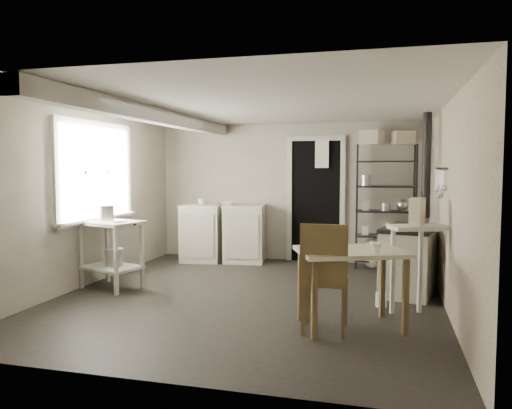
% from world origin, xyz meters
% --- Properties ---
extents(floor, '(5.00, 5.00, 0.00)m').
position_xyz_m(floor, '(0.00, 0.00, 0.00)').
color(floor, black).
rests_on(floor, ground).
extents(ceiling, '(5.00, 5.00, 0.00)m').
position_xyz_m(ceiling, '(0.00, 0.00, 2.30)').
color(ceiling, silver).
rests_on(ceiling, wall_back).
extents(wall_back, '(4.50, 0.02, 2.30)m').
position_xyz_m(wall_back, '(0.00, 2.50, 1.15)').
color(wall_back, '#ABA392').
rests_on(wall_back, ground).
extents(wall_front, '(4.50, 0.02, 2.30)m').
position_xyz_m(wall_front, '(0.00, -2.50, 1.15)').
color(wall_front, '#ABA392').
rests_on(wall_front, ground).
extents(wall_left, '(0.02, 5.00, 2.30)m').
position_xyz_m(wall_left, '(-2.25, 0.00, 1.15)').
color(wall_left, '#ABA392').
rests_on(wall_left, ground).
extents(wall_right, '(0.02, 5.00, 2.30)m').
position_xyz_m(wall_right, '(2.25, 0.00, 1.15)').
color(wall_right, '#ABA392').
rests_on(wall_right, ground).
extents(window, '(0.12, 1.76, 1.28)m').
position_xyz_m(window, '(-2.22, 0.20, 1.50)').
color(window, beige).
rests_on(window, wall_left).
extents(doorway, '(0.96, 0.10, 2.08)m').
position_xyz_m(doorway, '(0.45, 2.47, 1.00)').
color(doorway, beige).
rests_on(doorway, ground).
extents(ceiling_beam, '(0.18, 5.00, 0.18)m').
position_xyz_m(ceiling_beam, '(-1.20, 0.00, 2.20)').
color(ceiling_beam, beige).
rests_on(ceiling_beam, ceiling).
extents(wallpaper_panel, '(0.01, 5.00, 2.30)m').
position_xyz_m(wallpaper_panel, '(2.24, 0.00, 1.15)').
color(wallpaper_panel, '#BBAC98').
rests_on(wallpaper_panel, wall_right).
extents(utensil_rail, '(0.06, 1.20, 0.44)m').
position_xyz_m(utensil_rail, '(2.19, 0.60, 1.55)').
color(utensil_rail, '#ACACAE').
rests_on(utensil_rail, wall_right).
extents(prep_table, '(0.90, 0.76, 0.88)m').
position_xyz_m(prep_table, '(-1.85, -0.04, 0.40)').
color(prep_table, beige).
rests_on(prep_table, ground).
extents(stockpot, '(0.26, 0.26, 0.26)m').
position_xyz_m(stockpot, '(-1.99, 0.06, 0.94)').
color(stockpot, '#ACACAE').
rests_on(stockpot, prep_table).
extents(saucepan, '(0.18, 0.18, 0.10)m').
position_xyz_m(saucepan, '(-1.69, -0.12, 0.85)').
color(saucepan, '#ACACAE').
rests_on(saucepan, prep_table).
extents(bucket, '(0.27, 0.27, 0.26)m').
position_xyz_m(bucket, '(-1.83, -0.01, 0.39)').
color(bucket, '#ACACAE').
rests_on(bucket, prep_table).
extents(base_cabinets, '(1.52, 0.82, 0.95)m').
position_xyz_m(base_cabinets, '(-1.04, 2.09, 0.46)').
color(base_cabinets, beige).
rests_on(base_cabinets, ground).
extents(mixing_bowl, '(0.31, 0.31, 0.07)m').
position_xyz_m(mixing_bowl, '(-0.92, 2.00, 0.96)').
color(mixing_bowl, white).
rests_on(mixing_bowl, base_cabinets).
extents(counter_cup, '(0.14, 0.14, 0.10)m').
position_xyz_m(counter_cup, '(-1.37, 1.97, 0.97)').
color(counter_cup, white).
rests_on(counter_cup, base_cabinets).
extents(shelf_rack, '(0.93, 0.40, 1.91)m').
position_xyz_m(shelf_rack, '(1.57, 2.18, 0.95)').
color(shelf_rack, black).
rests_on(shelf_rack, ground).
extents(shelf_jar, '(0.09, 0.09, 0.17)m').
position_xyz_m(shelf_jar, '(1.29, 2.18, 1.36)').
color(shelf_jar, white).
rests_on(shelf_jar, shelf_rack).
extents(storage_box_a, '(0.38, 0.36, 0.21)m').
position_xyz_m(storage_box_a, '(1.34, 2.17, 2.01)').
color(storage_box_a, beige).
rests_on(storage_box_a, shelf_rack).
extents(storage_box_b, '(0.36, 0.34, 0.19)m').
position_xyz_m(storage_box_b, '(1.81, 2.12, 1.99)').
color(storage_box_b, beige).
rests_on(storage_box_b, shelf_rack).
extents(stove, '(0.80, 1.16, 0.83)m').
position_xyz_m(stove, '(1.88, 0.70, 0.44)').
color(stove, beige).
rests_on(stove, ground).
extents(stovepipe, '(0.12, 0.12, 1.53)m').
position_xyz_m(stovepipe, '(2.08, 1.12, 1.59)').
color(stovepipe, black).
rests_on(stovepipe, stove).
extents(side_ledge, '(0.69, 0.53, 0.95)m').
position_xyz_m(side_ledge, '(1.93, -0.18, 0.43)').
color(side_ledge, beige).
rests_on(side_ledge, ground).
extents(oats_box, '(0.18, 0.22, 0.29)m').
position_xyz_m(oats_box, '(1.91, -0.14, 1.01)').
color(oats_box, beige).
rests_on(oats_box, side_ledge).
extents(work_table, '(1.21, 1.04, 0.77)m').
position_xyz_m(work_table, '(1.26, -0.87, 0.38)').
color(work_table, beige).
rests_on(work_table, ground).
extents(table_cup, '(0.13, 0.13, 0.10)m').
position_xyz_m(table_cup, '(1.50, -1.02, 0.81)').
color(table_cup, white).
rests_on(table_cup, work_table).
extents(chair, '(0.45, 0.47, 1.05)m').
position_xyz_m(chair, '(1.04, -1.03, 0.48)').
color(chair, brown).
rests_on(chair, ground).
extents(flour_sack, '(0.43, 0.38, 0.47)m').
position_xyz_m(flour_sack, '(1.39, 2.13, 0.24)').
color(flour_sack, white).
rests_on(flour_sack, ground).
extents(floor_crock, '(0.13, 0.13, 0.16)m').
position_xyz_m(floor_crock, '(1.55, -0.04, 0.08)').
color(floor_crock, white).
rests_on(floor_crock, ground).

